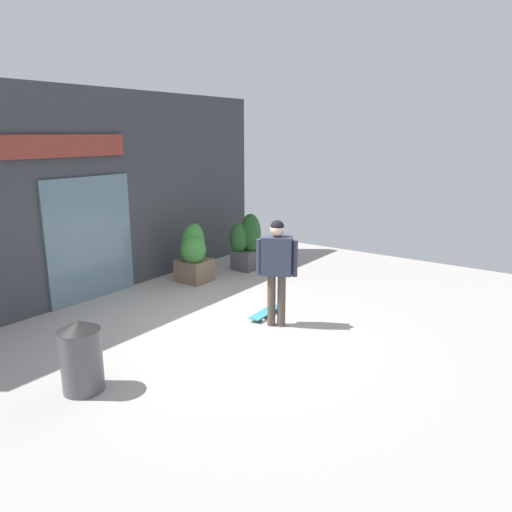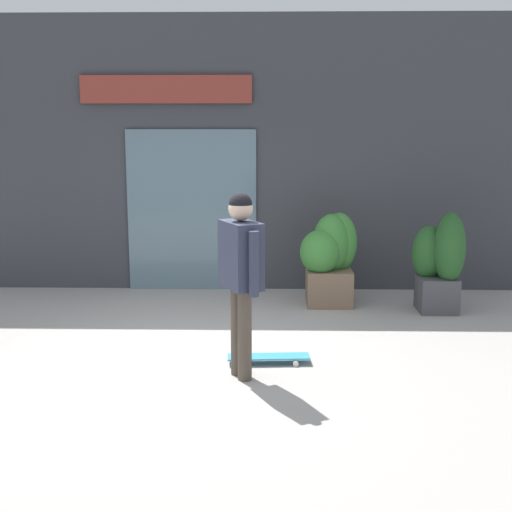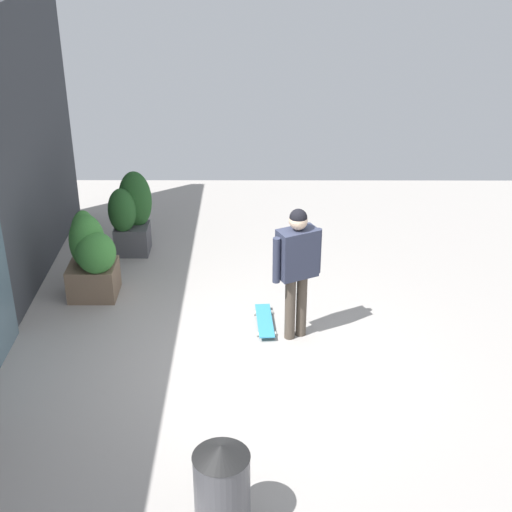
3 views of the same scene
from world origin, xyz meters
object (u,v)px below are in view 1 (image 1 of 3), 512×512
(planter_box_left, at_px, (194,252))
(skateboarder, at_px, (277,262))
(trash_bin, at_px, (81,356))
(skateboard, at_px, (266,312))
(planter_box_right, at_px, (246,242))

(planter_box_left, bearing_deg, skateboarder, -110.81)
(trash_bin, bearing_deg, skateboard, -6.82)
(skateboarder, height_order, planter_box_right, skateboarder)
(skateboarder, xyz_separation_m, planter_box_right, (2.38, 2.38, -0.43))
(planter_box_right, bearing_deg, skateboard, -136.71)
(skateboard, xyz_separation_m, planter_box_left, (0.78, 2.33, 0.56))
(skateboarder, height_order, planter_box_left, skateboarder)
(planter_box_left, height_order, planter_box_right, planter_box_right)
(planter_box_right, bearing_deg, planter_box_left, 166.32)
(planter_box_left, bearing_deg, trash_bin, -154.55)
(planter_box_right, xyz_separation_m, trash_bin, (-5.43, -1.61, -0.18))
(planter_box_left, xyz_separation_m, trash_bin, (-4.08, -1.94, -0.18))
(skateboarder, distance_m, planter_box_left, 2.93)
(skateboard, distance_m, planter_box_right, 2.98)
(planter_box_right, bearing_deg, skateboarder, -134.96)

